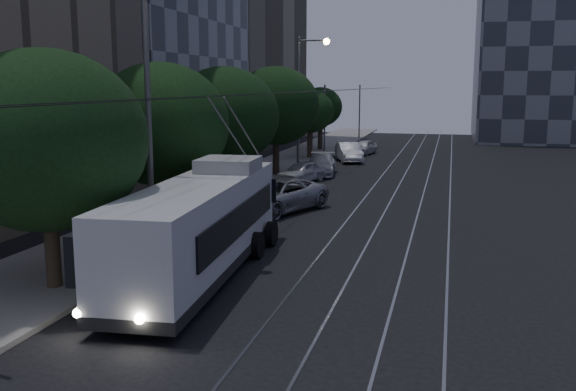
% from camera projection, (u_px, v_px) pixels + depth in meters
% --- Properties ---
extents(ground, '(120.00, 120.00, 0.00)m').
position_uv_depth(ground, '(307.00, 261.00, 22.15)').
color(ground, black).
rests_on(ground, ground).
extents(sidewalk, '(5.00, 90.00, 0.15)m').
position_uv_depth(sidewalk, '(263.00, 174.00, 43.06)').
color(sidewalk, gray).
rests_on(sidewalk, ground).
extents(tram_rails, '(4.52, 90.00, 0.02)m').
position_uv_depth(tram_rails, '(414.00, 180.00, 40.63)').
color(tram_rails, gray).
rests_on(tram_rails, ground).
extents(overhead_wires, '(2.23, 90.00, 6.00)m').
position_uv_depth(overhead_wires, '(300.00, 124.00, 41.86)').
color(overhead_wires, black).
rests_on(overhead_wires, ground).
extents(trolleybus, '(3.25, 11.67, 5.63)m').
position_uv_depth(trolleybus, '(201.00, 226.00, 20.26)').
color(trolleybus, '#B9B9BB').
rests_on(trolleybus, ground).
extents(pickup_silver, '(4.62, 6.29, 1.59)m').
position_uv_depth(pickup_silver, '(276.00, 196.00, 30.46)').
color(pickup_silver, '#9E9FA5').
rests_on(pickup_silver, ground).
extents(car_white_a, '(2.88, 4.12, 1.30)m').
position_uv_depth(car_white_a, '(302.00, 172.00, 39.97)').
color(car_white_a, silver).
rests_on(car_white_a, ground).
extents(car_white_b, '(2.51, 4.97, 1.39)m').
position_uv_depth(car_white_b, '(321.00, 164.00, 43.16)').
color(car_white_b, '#B6B6BA').
rests_on(car_white_b, ground).
extents(car_white_c, '(2.99, 4.80, 1.49)m').
position_uv_depth(car_white_c, '(349.00, 152.00, 50.47)').
color(car_white_c, silver).
rests_on(car_white_c, ground).
extents(car_white_d, '(2.23, 3.95, 1.27)m').
position_uv_depth(car_white_d, '(364.00, 147.00, 55.72)').
color(car_white_d, '#B6B6BB').
rests_on(car_white_d, ground).
extents(tree_0, '(5.77, 5.77, 7.03)m').
position_uv_depth(tree_0, '(46.00, 141.00, 18.16)').
color(tree_0, black).
rests_on(tree_0, ground).
extents(tree_1, '(5.43, 5.43, 6.90)m').
position_uv_depth(tree_1, '(161.00, 125.00, 25.30)').
color(tree_1, black).
rests_on(tree_1, ground).
extents(tree_2, '(5.66, 5.66, 6.94)m').
position_uv_depth(tree_2, '(224.00, 116.00, 33.03)').
color(tree_2, black).
rests_on(tree_2, ground).
extents(tree_3, '(5.66, 5.66, 7.19)m').
position_uv_depth(tree_3, '(276.00, 106.00, 41.66)').
color(tree_3, black).
rests_on(tree_3, ground).
extents(tree_4, '(3.85, 3.85, 5.61)m').
position_uv_depth(tree_4, '(310.00, 112.00, 51.72)').
color(tree_4, black).
rests_on(tree_4, ground).
extents(tree_5, '(3.96, 3.96, 5.79)m').
position_uv_depth(tree_5, '(320.00, 107.00, 58.20)').
color(tree_5, black).
rests_on(tree_5, ground).
extents(streetlamp_near, '(2.47, 0.44, 10.22)m').
position_uv_depth(streetlamp_near, '(159.00, 80.00, 21.12)').
color(streetlamp_near, '#5B5B5E').
rests_on(streetlamp_near, ground).
extents(streetlamp_far, '(2.28, 0.44, 9.35)m').
position_uv_depth(streetlamp_far, '(304.00, 89.00, 44.38)').
color(streetlamp_far, '#5B5B5E').
rests_on(streetlamp_far, ground).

